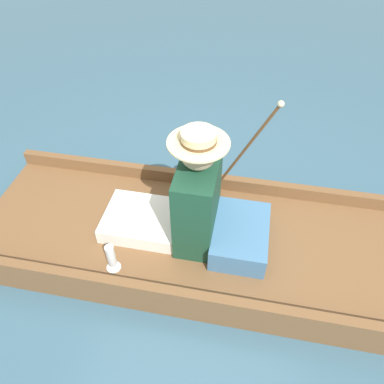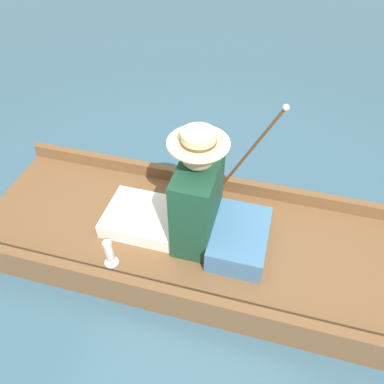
{
  "view_description": "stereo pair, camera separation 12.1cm",
  "coord_description": "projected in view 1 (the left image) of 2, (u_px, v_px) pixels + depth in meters",
  "views": [
    {
      "loc": [
        -1.6,
        -0.33,
        2.15
      ],
      "look_at": [
        0.01,
        -0.02,
        0.54
      ],
      "focal_mm": 35.0,
      "sensor_mm": 36.0,
      "label": 1
    },
    {
      "loc": [
        -1.57,
        -0.45,
        2.15
      ],
      "look_at": [
        0.01,
        -0.02,
        0.54
      ],
      "focal_mm": 35.0,
      "sensor_mm": 36.0,
      "label": 2
    }
  ],
  "objects": [
    {
      "name": "seated_person",
      "position": [
        184.0,
        201.0,
        2.37
      ],
      "size": [
        0.46,
        0.82,
        0.84
      ],
      "rotation": [
        0.0,
        0.0,
        -0.13
      ],
      "color": "white",
      "rests_on": "punt_boat"
    },
    {
      "name": "walking_cane",
      "position": [
        249.0,
        145.0,
        2.49
      ],
      "size": [
        0.04,
        0.42,
        0.84
      ],
      "color": "brown",
      "rests_on": "punt_boat"
    },
    {
      "name": "teddy_bear",
      "position": [
        200.0,
        176.0,
        2.69
      ],
      "size": [
        0.3,
        0.17,
        0.43
      ],
      "color": "beige",
      "rests_on": "punt_boat"
    },
    {
      "name": "ground_plane",
      "position": [
        189.0,
        247.0,
        2.67
      ],
      "size": [
        16.0,
        16.0,
        0.0
      ],
      "primitive_type": "plane",
      "color": "#385B70"
    },
    {
      "name": "seat_cushion",
      "position": [
        240.0,
        236.0,
        2.44
      ],
      "size": [
        0.5,
        0.35,
        0.17
      ],
      "color": "teal",
      "rests_on": "punt_boat"
    },
    {
      "name": "wine_glass",
      "position": [
        111.0,
        257.0,
        2.29
      ],
      "size": [
        0.09,
        0.09,
        0.21
      ],
      "color": "silver",
      "rests_on": "punt_boat"
    },
    {
      "name": "punt_boat",
      "position": [
        189.0,
        240.0,
        2.61
      ],
      "size": [
        1.07,
        2.93,
        0.26
      ],
      "color": "brown",
      "rests_on": "ground_plane"
    }
  ]
}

